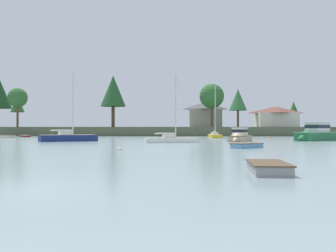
{
  "coord_description": "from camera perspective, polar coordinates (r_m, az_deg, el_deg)",
  "views": [
    {
      "loc": [
        4.35,
        -9.49,
        1.63
      ],
      "look_at": [
        3.6,
        24.64,
        1.88
      ],
      "focal_mm": 39.85,
      "sensor_mm": 36.0,
      "label": 1
    }
  ],
  "objects": [
    {
      "name": "ground_plane",
      "position": [
        10.56,
        -23.39,
        -9.25
      ],
      "size": [
        400.0,
        400.0,
        0.0
      ],
      "primitive_type": "plane",
      "color": "gray"
    },
    {
      "name": "far_shore_bank",
      "position": [
        101.83,
        -1.19,
        -0.76
      ],
      "size": [
        162.26,
        40.94,
        2.05
      ],
      "primitive_type": "cube",
      "color": "#4C563D",
      "rests_on": "ground"
    },
    {
      "name": "dinghy_grey",
      "position": [
        14.37,
        15.07,
        -6.37
      ],
      "size": [
        1.6,
        3.06,
        0.53
      ],
      "color": "gray",
      "rests_on": "ground"
    },
    {
      "name": "cruiser_sand",
      "position": [
        48.97,
        10.85,
        -1.85
      ],
      "size": [
        4.34,
        7.03,
        3.31
      ],
      "color": "tan",
      "rests_on": "ground"
    },
    {
      "name": "sailboat_white",
      "position": [
        43.64,
        0.52,
        -2.32
      ],
      "size": [
        6.42,
        2.9,
        8.43
      ],
      "color": "white",
      "rests_on": "ground"
    },
    {
      "name": "sailboat_yellow",
      "position": [
        68.75,
        7.17,
        -1.61
      ],
      "size": [
        2.01,
        6.71,
        9.77
      ],
      "color": "gold",
      "rests_on": "ground"
    },
    {
      "name": "sailboat_navy",
      "position": [
        49.95,
        -15.01,
        -2.02
      ],
      "size": [
        7.29,
        5.41,
        9.93
      ],
      "color": "navy",
      "rests_on": "ground"
    },
    {
      "name": "dinghy_skyblue",
      "position": [
        32.23,
        11.97,
        -3.06
      ],
      "size": [
        3.09,
        2.81,
        0.57
      ],
      "color": "#669ECC",
      "rests_on": "ground"
    },
    {
      "name": "dinghy_maroon",
      "position": [
        78.77,
        -21.02,
        -1.49
      ],
      "size": [
        2.96,
        3.09,
        0.51
      ],
      "color": "maroon",
      "rests_on": "ground"
    },
    {
      "name": "cruiser_green",
      "position": [
        54.87,
        21.58,
        -1.5
      ],
      "size": [
        8.45,
        7.4,
        4.48
      ],
      "color": "#236B3D",
      "rests_on": "ground"
    },
    {
      "name": "dinghy_cream",
      "position": [
        72.85,
        -23.63,
        -1.53
      ],
      "size": [
        4.0,
        3.01,
        0.71
      ],
      "color": "beige",
      "rests_on": "ground"
    },
    {
      "name": "mooring_buoy_green",
      "position": [
        73.6,
        11.28,
        -1.61
      ],
      "size": [
        0.5,
        0.5,
        0.55
      ],
      "color": "#1E8C47",
      "rests_on": "ground"
    },
    {
      "name": "mooring_buoy_white",
      "position": [
        28.68,
        -7.36,
        -3.54
      ],
      "size": [
        0.36,
        0.36,
        0.41
      ],
      "color": "white",
      "rests_on": "ground"
    },
    {
      "name": "mooring_buoy_orange",
      "position": [
        69.55,
        15.4,
        -1.69
      ],
      "size": [
        0.38,
        0.38,
        0.43
      ],
      "color": "orange",
      "rests_on": "ground"
    },
    {
      "name": "shore_tree_center_right",
      "position": [
        88.57,
        10.65,
        3.95
      ],
      "size": [
        4.1,
        4.1,
        8.88
      ],
      "color": "brown",
      "rests_on": "far_shore_bank"
    },
    {
      "name": "shore_tree_left",
      "position": [
        108.53,
        18.65,
        2.51
      ],
      "size": [
        3.02,
        3.02,
        7.07
      ],
      "color": "brown",
      "rests_on": "far_shore_bank"
    },
    {
      "name": "shore_tree_inland_a",
      "position": [
        88.7,
        6.71,
        4.54
      ],
      "size": [
        5.78,
        5.78,
        10.18
      ],
      "color": "brown",
      "rests_on": "far_shore_bank"
    },
    {
      "name": "shore_tree_center_left",
      "position": [
        92.38,
        -22.01,
        4.01
      ],
      "size": [
        4.44,
        4.44,
        8.94
      ],
      "color": "brown",
      "rests_on": "far_shore_bank"
    },
    {
      "name": "shore_tree_far_right",
      "position": [
        106.35,
        -22.03,
        3.12
      ],
      "size": [
        3.57,
        3.57,
        8.34
      ],
      "color": "brown",
      "rests_on": "far_shore_bank"
    },
    {
      "name": "shore_tree_far_left",
      "position": [
        90.83,
        -8.39,
        5.27
      ],
      "size": [
        6.06,
        6.06,
        12.38
      ],
      "color": "brown",
      "rests_on": "far_shore_bank"
    },
    {
      "name": "cottage_near_water",
      "position": [
        98.34,
        16.14,
        1.42
      ],
      "size": [
        10.36,
        8.37,
        5.24
      ],
      "color": "silver",
      "rests_on": "far_shore_bank"
    },
    {
      "name": "cottage_behind_trees",
      "position": [
        94.77,
        5.71,
        1.83
      ],
      "size": [
        8.5,
        6.71,
        6.4
      ],
      "color": "#9E998E",
      "rests_on": "far_shore_bank"
    }
  ]
}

